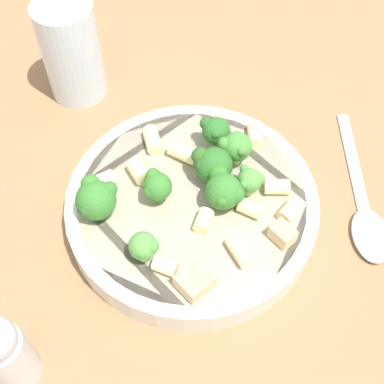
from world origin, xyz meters
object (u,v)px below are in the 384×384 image
broccoli_floret_5 (96,198)px  spoon (366,214)px  broccoli_floret_1 (215,131)px  rigatoni_6 (250,208)px  rigatoni_2 (184,152)px  rigatoni_8 (277,187)px  rigatoni_5 (165,266)px  rigatoni_7 (290,210)px  drinking_glass (73,57)px  broccoli_floret_4 (156,186)px  broccoli_floret_2 (213,165)px  chicken_chunk_0 (283,234)px  rigatoni_3 (255,135)px  rigatoni_10 (208,219)px  chicken_chunk_1 (195,281)px  pepper_shaker (5,352)px  broccoli_floret_6 (144,247)px  rigatoni_0 (240,251)px  rigatoni_9 (139,171)px  pasta_bowl (192,205)px  broccoli_floret_7 (250,181)px  rigatoni_1 (102,181)px  broccoli_floret_3 (224,190)px  broccoli_floret_0 (236,147)px

broccoli_floret_5 → spoon: size_ratio=0.22×
broccoli_floret_1 → rigatoni_6: size_ratio=1.72×
rigatoni_2 → rigatoni_8: (-0.07, -0.07, -0.00)m
rigatoni_5 → rigatoni_7: 0.13m
drinking_glass → broccoli_floret_4: bearing=-170.0°
broccoli_floret_2 → chicken_chunk_0: size_ratio=1.81×
broccoli_floret_5 → rigatoni_3: (0.03, -0.17, -0.01)m
broccoli_floret_1 → rigatoni_10: broccoli_floret_1 is taller
rigatoni_8 → rigatoni_3: bearing=-5.0°
rigatoni_5 → chicken_chunk_1: size_ratio=0.75×
broccoli_floret_5 → spoon: (-0.07, -0.25, -0.05)m
chicken_chunk_0 → pepper_shaker: bearing=96.4°
broccoli_floret_6 → rigatoni_8: broccoli_floret_6 is taller
rigatoni_0 → rigatoni_8: (0.05, -0.06, -0.00)m
rigatoni_9 → rigatoni_10: rigatoni_9 is taller
rigatoni_2 → rigatoni_10: (-0.08, 0.00, -0.00)m
rigatoni_5 → chicken_chunk_1: 0.03m
pasta_bowl → spoon: (-0.06, -0.16, -0.01)m
broccoli_floret_1 → spoon: 0.17m
chicken_chunk_1 → spoon: size_ratio=0.15×
broccoli_floret_7 → rigatoni_0: (-0.06, 0.03, -0.01)m
rigatoni_1 → broccoli_floret_2: bearing=-104.9°
broccoli_floret_4 → chicken_chunk_0: size_ratio=1.58×
chicken_chunk_1 → pepper_shaker: pepper_shaker is taller
pasta_bowl → broccoli_floret_3: bearing=-123.6°
chicken_chunk_1 → broccoli_floret_2: bearing=-28.1°
broccoli_floret_4 → pepper_shaker: (-0.11, 0.15, -0.00)m
pepper_shaker → rigatoni_9: bearing=-46.7°
rigatoni_2 → pepper_shaker: size_ratio=0.32×
broccoli_floret_5 → chicken_chunk_0: size_ratio=1.92×
spoon → rigatoni_9: bearing=63.5°
broccoli_floret_3 → chicken_chunk_0: (-0.05, -0.04, -0.02)m
chicken_chunk_0 → rigatoni_3: bearing=-11.3°
rigatoni_5 → drinking_glass: size_ratio=0.18×
rigatoni_0 → rigatoni_6: bearing=-34.1°
rigatoni_5 → rigatoni_7: same height
rigatoni_9 → drinking_glass: (0.17, 0.03, 0.01)m
rigatoni_0 → drinking_glass: size_ratio=0.24×
rigatoni_2 → broccoli_floret_2: bearing=-152.1°
broccoli_floret_6 → rigatoni_3: 0.17m
broccoli_floret_4 → rigatoni_10: 0.06m
broccoli_floret_7 → rigatoni_7: 0.05m
broccoli_floret_3 → rigatoni_2: broccoli_floret_3 is taller
chicken_chunk_0 → pasta_bowl: bearing=41.8°
rigatoni_6 → rigatoni_8: 0.04m
rigatoni_0 → rigatoni_6: 0.05m
rigatoni_8 → rigatoni_9: (0.06, 0.12, 0.00)m
broccoli_floret_2 → chicken_chunk_1: size_ratio=1.40×
broccoli_floret_1 → rigatoni_6: bearing=-178.5°
broccoli_floret_0 → spoon: size_ratio=0.21×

